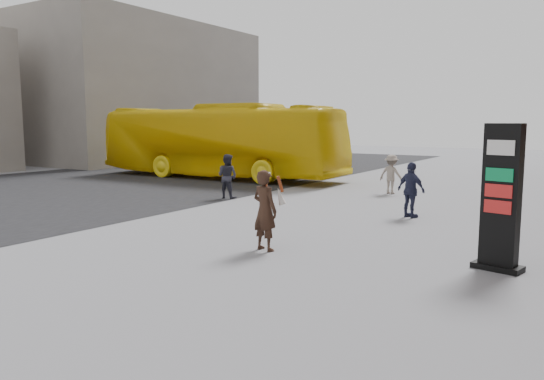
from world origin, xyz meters
The scene contains 9 objects.
ground centered at (0.00, 0.00, 0.00)m, with size 100.00×100.00×0.00m, color #9E9EA3.
road centered at (-13.00, 5.00, 0.00)m, with size 16.00×60.00×0.01m, color black.
bg_building_far centered at (-24.00, 20.00, 5.00)m, with size 10.00×18.00×10.00m, color gray.
info_pylon centered at (4.80, 1.35, 1.40)m, with size 0.97×0.62×2.79m.
woman centered at (0.18, 0.29, 0.91)m, with size 0.77×0.72×1.78m.
bus centered at (-10.10, 11.92, 1.84)m, with size 3.09×13.21×3.68m, color yellow.
pedestrian_a centered at (-5.37, 6.30, 0.82)m, with size 0.80×0.62×1.64m, color #2D2D38.
pedestrian_b centered at (-0.64, 10.71, 0.77)m, with size 1.00×0.57×1.54m, color gray.
pedestrian_c centered at (1.64, 5.96, 0.82)m, with size 0.96×0.40×1.65m, color #2A2D49.
Camera 1 is at (6.39, -9.33, 2.82)m, focal length 35.00 mm.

